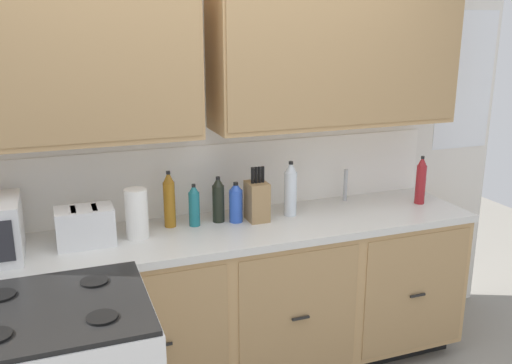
# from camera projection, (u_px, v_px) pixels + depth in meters

# --- Properties ---
(wall_unit) EXTENTS (4.15, 0.40, 2.38)m
(wall_unit) POSITION_uv_depth(u_px,v_px,m) (202.00, 93.00, 2.98)
(wall_unit) COLOR white
(wall_unit) RESTS_ON ground_plane
(counter_run) EXTENTS (2.98, 0.64, 0.92)m
(counter_run) POSITION_uv_depth(u_px,v_px,m) (217.00, 305.00, 3.11)
(counter_run) COLOR black
(counter_run) RESTS_ON ground_plane
(toaster) EXTENTS (0.28, 0.18, 0.19)m
(toaster) POSITION_uv_depth(u_px,v_px,m) (85.00, 226.00, 2.76)
(toaster) COLOR white
(toaster) RESTS_ON counter_run
(knife_block) EXTENTS (0.11, 0.14, 0.31)m
(knife_block) POSITION_uv_depth(u_px,v_px,m) (257.00, 200.00, 3.11)
(knife_block) COLOR #9C794E
(knife_block) RESTS_ON counter_run
(sink_faucet) EXTENTS (0.02, 0.02, 0.20)m
(sink_faucet) POSITION_uv_depth(u_px,v_px,m) (345.00, 185.00, 3.46)
(sink_faucet) COLOR #B2B5BA
(sink_faucet) RESTS_ON counter_run
(paper_towel_roll) EXTENTS (0.12, 0.12, 0.26)m
(paper_towel_roll) POSITION_uv_depth(u_px,v_px,m) (137.00, 214.00, 2.84)
(paper_towel_roll) COLOR white
(paper_towel_roll) RESTS_ON counter_run
(bottle_teal) EXTENTS (0.06, 0.06, 0.24)m
(bottle_teal) POSITION_uv_depth(u_px,v_px,m) (194.00, 205.00, 3.02)
(bottle_teal) COLOR #1E707A
(bottle_teal) RESTS_ON counter_run
(bottle_clear) EXTENTS (0.07, 0.07, 0.32)m
(bottle_clear) POSITION_uv_depth(u_px,v_px,m) (290.00, 189.00, 3.18)
(bottle_clear) COLOR silver
(bottle_clear) RESTS_ON counter_run
(bottle_dark) EXTENTS (0.07, 0.07, 0.26)m
(bottle_dark) POSITION_uv_depth(u_px,v_px,m) (218.00, 200.00, 3.08)
(bottle_dark) COLOR black
(bottle_dark) RESTS_ON counter_run
(bottle_red) EXTENTS (0.06, 0.06, 0.30)m
(bottle_red) POSITION_uv_depth(u_px,v_px,m) (421.00, 181.00, 3.40)
(bottle_red) COLOR maroon
(bottle_red) RESTS_ON counter_run
(bottle_amber) EXTENTS (0.06, 0.06, 0.31)m
(bottle_amber) POSITION_uv_depth(u_px,v_px,m) (169.00, 200.00, 3.00)
(bottle_amber) COLOR #9E6619
(bottle_amber) RESTS_ON counter_run
(bottle_blue) EXTENTS (0.08, 0.08, 0.23)m
(bottle_blue) POSITION_uv_depth(u_px,v_px,m) (236.00, 203.00, 3.08)
(bottle_blue) COLOR blue
(bottle_blue) RESTS_ON counter_run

